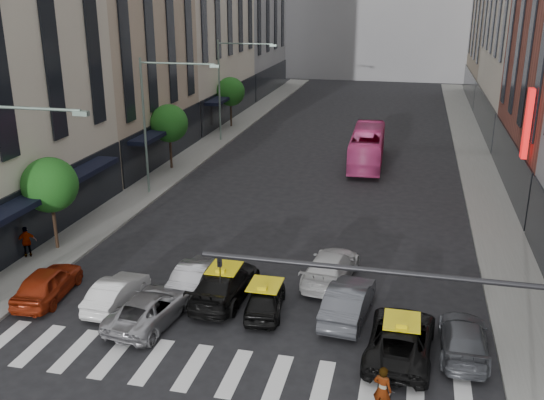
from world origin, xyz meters
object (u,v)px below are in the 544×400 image
Objects in this scene: car_white_front at (117,292)px; streetlamp_far at (229,77)px; car_red at (48,283)px; taxi_left at (225,283)px; pedestrian_far at (27,242)px; taxi_center at (265,299)px; streetlamp_mid at (157,109)px; bus at (367,147)px.

streetlamp_far is at bearing -80.83° from car_white_front.
streetlamp_far reaches higher than car_red.
taxi_left is 3.15× the size of pedestrian_far.
streetlamp_far is 32.21m from taxi_center.
streetlamp_mid is 12.68m from pedestrian_far.
pedestrian_far is (-15.45, -22.49, -0.47)m from bus.
streetlamp_far is 1.75× the size of taxi_left.
taxi_left is (8.61, -13.15, -5.16)m from streetlamp_mid.
taxi_left is at bearing 134.37° from pedestrian_far.
bus reaches higher than car_red.
taxi_center is 0.37× the size of bus.
pedestrian_far reaches higher than taxi_left.
bus is at bearing -161.19° from pedestrian_far.
streetlamp_mid is at bearing -72.80° from car_white_front.
pedestrian_far is (-2.56, -27.39, -4.94)m from streetlamp_far.
taxi_left is 11.30m from pedestrian_far.
taxi_left reaches higher than car_red.
car_white_front is 27.38m from bus.
taxi_center is (2.06, -0.79, -0.10)m from taxi_left.
bus reaches higher than taxi_left.
streetlamp_far reaches higher than car_white_front.
taxi_left is 2.20m from taxi_center.
taxi_center is (6.47, 0.92, -0.00)m from car_white_front.
car_white_front is at bearing 1.47° from taxi_center.
car_red is 0.84× the size of taxi_left.
bus reaches higher than car_white_front.
taxi_center is at bearing 83.30° from bus.
bus is 27.29m from pedestrian_far.
taxi_center is (9.82, 0.97, -0.09)m from car_red.
taxi_center is at bearing 132.43° from pedestrian_far.
bus is (12.90, 11.10, -4.47)m from streetlamp_mid.
streetlamp_mid is 1.75× the size of taxi_left.
bus reaches higher than taxi_center.
pedestrian_far is at bearing -102.65° from streetlamp_mid.
pedestrian_far is (-2.56, -11.39, -4.94)m from streetlamp_mid.
streetlamp_mid reaches higher than taxi_center.
car_red is 7.96m from taxi_left.
car_white_front is at bearing 69.86° from bus.
pedestrian_far is at bearing 53.90° from bus.
taxi_left is at bearing 78.36° from bus.
taxi_center is (10.66, -29.93, -5.26)m from streetlamp_far.
car_red is at bearing -88.44° from streetlamp_far.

